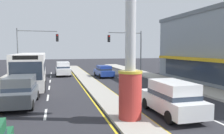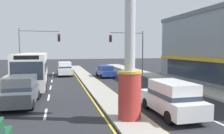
{
  "view_description": "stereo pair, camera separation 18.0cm",
  "coord_description": "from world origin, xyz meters",
  "px_view_note": "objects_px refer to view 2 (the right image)",
  "views": [
    {
      "loc": [
        -3.66,
        -3.35,
        3.66
      ],
      "look_at": [
        -0.33,
        9.22,
        2.6
      ],
      "focal_mm": 34.76,
      "sensor_mm": 36.0,
      "label": 1
    },
    {
      "loc": [
        -3.48,
        -3.39,
        3.66
      ],
      "look_at": [
        -0.33,
        9.22,
        2.6
      ],
      "focal_mm": 34.76,
      "sensor_mm": 36.0,
      "label": 2
    }
  ],
  "objects_px": {
    "suv_mid_left_lane": "(65,69)",
    "suv_kerb_right": "(21,90)",
    "bus_far_right_lane": "(33,68)",
    "district_sign": "(130,36)",
    "suv_near_right_lane": "(171,98)",
    "traffic_light_left_side": "(35,45)",
    "traffic_light_right_side": "(131,45)",
    "sedan_far_left_oncoming": "(105,71)"
  },
  "relations": [
    {
      "from": "bus_far_right_lane",
      "to": "suv_kerb_right",
      "type": "height_order",
      "value": "bus_far_right_lane"
    },
    {
      "from": "suv_near_right_lane",
      "to": "suv_mid_left_lane",
      "type": "xyz_separation_m",
      "value": [
        -5.16,
        20.27,
        0.0
      ]
    },
    {
      "from": "sedan_far_left_oncoming",
      "to": "suv_kerb_right",
      "type": "height_order",
      "value": "suv_kerb_right"
    },
    {
      "from": "traffic_light_right_side",
      "to": "suv_near_right_lane",
      "type": "height_order",
      "value": "traffic_light_right_side"
    },
    {
      "from": "suv_mid_left_lane",
      "to": "suv_kerb_right",
      "type": "height_order",
      "value": "same"
    },
    {
      "from": "traffic_light_right_side",
      "to": "suv_kerb_right",
      "type": "height_order",
      "value": "traffic_light_right_side"
    },
    {
      "from": "traffic_light_left_side",
      "to": "suv_near_right_lane",
      "type": "xyz_separation_m",
      "value": [
        8.75,
        -17.36,
        -3.26
      ]
    },
    {
      "from": "sedan_far_left_oncoming",
      "to": "bus_far_right_lane",
      "type": "bearing_deg",
      "value": -146.95
    },
    {
      "from": "bus_far_right_lane",
      "to": "suv_kerb_right",
      "type": "distance_m",
      "value": 7.41
    },
    {
      "from": "suv_kerb_right",
      "to": "suv_near_right_lane",
      "type": "bearing_deg",
      "value": -27.53
    },
    {
      "from": "district_sign",
      "to": "suv_near_right_lane",
      "type": "distance_m",
      "value": 4.22
    },
    {
      "from": "suv_near_right_lane",
      "to": "sedan_far_left_oncoming",
      "type": "height_order",
      "value": "suv_near_right_lane"
    },
    {
      "from": "sedan_far_left_oncoming",
      "to": "suv_kerb_right",
      "type": "relative_size",
      "value": 0.94
    },
    {
      "from": "traffic_light_left_side",
      "to": "sedan_far_left_oncoming",
      "type": "height_order",
      "value": "traffic_light_left_side"
    },
    {
      "from": "traffic_light_left_side",
      "to": "traffic_light_right_side",
      "type": "xyz_separation_m",
      "value": [
        12.33,
        0.09,
        0.0
      ]
    },
    {
      "from": "district_sign",
      "to": "traffic_light_left_side",
      "type": "xyz_separation_m",
      "value": [
        -6.17,
        17.76,
        -0.05
      ]
    },
    {
      "from": "traffic_light_left_side",
      "to": "suv_near_right_lane",
      "type": "bearing_deg",
      "value": -63.26
    },
    {
      "from": "suv_near_right_lane",
      "to": "suv_mid_left_lane",
      "type": "distance_m",
      "value": 20.92
    },
    {
      "from": "suv_near_right_lane",
      "to": "suv_kerb_right",
      "type": "distance_m",
      "value": 9.54
    },
    {
      "from": "traffic_light_left_side",
      "to": "sedan_far_left_oncoming",
      "type": "bearing_deg",
      "value": -0.59
    },
    {
      "from": "traffic_light_right_side",
      "to": "sedan_far_left_oncoming",
      "type": "relative_size",
      "value": 1.41
    },
    {
      "from": "traffic_light_left_side",
      "to": "bus_far_right_lane",
      "type": "relative_size",
      "value": 0.55
    },
    {
      "from": "traffic_light_left_side",
      "to": "sedan_far_left_oncoming",
      "type": "distance_m",
      "value": 9.41
    },
    {
      "from": "suv_near_right_lane",
      "to": "suv_kerb_right",
      "type": "height_order",
      "value": "same"
    },
    {
      "from": "sedan_far_left_oncoming",
      "to": "district_sign",
      "type": "bearing_deg",
      "value": -98.32
    },
    {
      "from": "sedan_far_left_oncoming",
      "to": "suv_kerb_right",
      "type": "distance_m",
      "value": 15.4
    },
    {
      "from": "traffic_light_left_side",
      "to": "traffic_light_right_side",
      "type": "height_order",
      "value": "same"
    },
    {
      "from": "traffic_light_right_side",
      "to": "bus_far_right_lane",
      "type": "height_order",
      "value": "traffic_light_right_side"
    },
    {
      "from": "district_sign",
      "to": "bus_far_right_lane",
      "type": "bearing_deg",
      "value": 115.81
    },
    {
      "from": "district_sign",
      "to": "suv_kerb_right",
      "type": "height_order",
      "value": "district_sign"
    },
    {
      "from": "suv_near_right_lane",
      "to": "traffic_light_left_side",
      "type": "bearing_deg",
      "value": 116.74
    },
    {
      "from": "traffic_light_right_side",
      "to": "traffic_light_left_side",
      "type": "bearing_deg",
      "value": -179.6
    },
    {
      "from": "traffic_light_right_side",
      "to": "suv_kerb_right",
      "type": "relative_size",
      "value": 1.33
    },
    {
      "from": "traffic_light_right_side",
      "to": "suv_kerb_right",
      "type": "xyz_separation_m",
      "value": [
        -12.05,
        -13.04,
        -3.26
      ]
    },
    {
      "from": "traffic_light_right_side",
      "to": "suv_near_right_lane",
      "type": "distance_m",
      "value": 18.11
    },
    {
      "from": "district_sign",
      "to": "sedan_far_left_oncoming",
      "type": "height_order",
      "value": "district_sign"
    },
    {
      "from": "traffic_light_right_side",
      "to": "suv_mid_left_lane",
      "type": "height_order",
      "value": "traffic_light_right_side"
    },
    {
      "from": "bus_far_right_lane",
      "to": "suv_mid_left_lane",
      "type": "relative_size",
      "value": 2.43
    },
    {
      "from": "traffic_light_right_side",
      "to": "suv_mid_left_lane",
      "type": "distance_m",
      "value": 9.76
    },
    {
      "from": "district_sign",
      "to": "traffic_light_right_side",
      "type": "distance_m",
      "value": 18.88
    },
    {
      "from": "traffic_light_left_side",
      "to": "district_sign",
      "type": "bearing_deg",
      "value": -70.85
    },
    {
      "from": "district_sign",
      "to": "sedan_far_left_oncoming",
      "type": "xyz_separation_m",
      "value": [
        2.58,
        17.67,
        -3.51
      ]
    }
  ]
}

